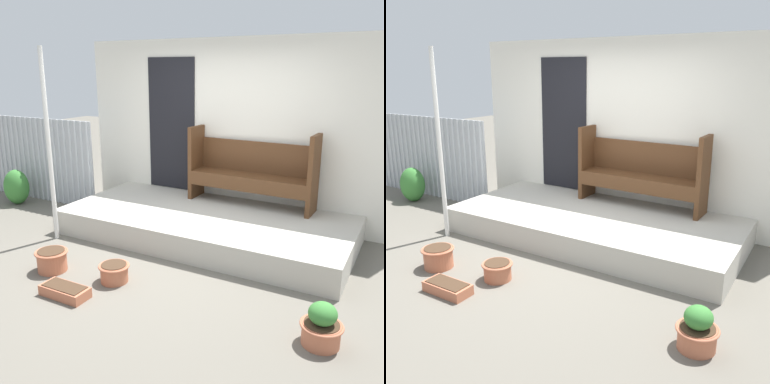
# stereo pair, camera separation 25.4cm
# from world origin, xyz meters

# --- Properties ---
(ground_plane) EXTENTS (24.00, 24.00, 0.00)m
(ground_plane) POSITION_xyz_m (0.00, 0.00, 0.00)
(ground_plane) COLOR #666056
(porch_slab) EXTENTS (3.78, 1.75, 0.33)m
(porch_slab) POSITION_xyz_m (0.08, 0.88, 0.17)
(porch_slab) COLOR #B7B2A5
(porch_slab) RESTS_ON ground_plane
(house_wall) EXTENTS (4.98, 0.08, 2.60)m
(house_wall) POSITION_xyz_m (0.04, 1.78, 1.30)
(house_wall) COLOR white
(house_wall) RESTS_ON ground_plane
(fence_corrugated) EXTENTS (2.65, 0.05, 1.40)m
(fence_corrugated) POSITION_xyz_m (-3.34, 1.08, 0.70)
(fence_corrugated) COLOR #ADB2B7
(fence_corrugated) RESTS_ON ground_plane
(support_post) EXTENTS (0.06, 0.06, 2.44)m
(support_post) POSITION_xyz_m (-1.64, -0.11, 1.22)
(support_post) COLOR silver
(support_post) RESTS_ON ground_plane
(bench) EXTENTS (1.79, 0.45, 1.05)m
(bench) POSITION_xyz_m (0.45, 1.54, 0.85)
(bench) COLOR #54331C
(bench) RESTS_ON porch_slab
(flower_pot_left) EXTENTS (0.36, 0.36, 0.24)m
(flower_pot_left) POSITION_xyz_m (-0.97, -0.84, 0.13)
(flower_pot_left) COLOR #B76647
(flower_pot_left) RESTS_ON ground_plane
(flower_pot_middle) EXTENTS (0.33, 0.33, 0.20)m
(flower_pot_middle) POSITION_xyz_m (-0.20, -0.71, 0.11)
(flower_pot_middle) COLOR #B76647
(flower_pot_middle) RESTS_ON ground_plane
(flower_pot_right) EXTENTS (0.35, 0.35, 0.38)m
(flower_pot_right) POSITION_xyz_m (1.96, -0.77, 0.16)
(flower_pot_right) COLOR #B76647
(flower_pot_right) RESTS_ON ground_plane
(planter_box_rect) EXTENTS (0.50, 0.23, 0.11)m
(planter_box_rect) POSITION_xyz_m (-0.43, -1.19, 0.06)
(planter_box_rect) COLOR #B76647
(planter_box_rect) RESTS_ON ground_plane
(shrub_by_fence) EXTENTS (0.43, 0.38, 0.58)m
(shrub_by_fence) POSITION_xyz_m (-3.34, 0.69, 0.29)
(shrub_by_fence) COLOR #387A33
(shrub_by_fence) RESTS_ON ground_plane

